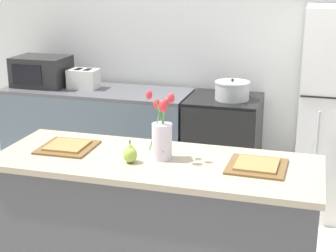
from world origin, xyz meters
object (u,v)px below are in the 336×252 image
object	(u,v)px
microwave	(42,71)
flower_vase	(162,136)
plate_setting_right	(257,166)
toaster	(83,79)
plate_setting_left	(67,147)
pear_figurine	(130,154)
cooking_pot	(232,90)
stove_range	(223,149)

from	to	relation	value
microwave	flower_vase	bearing A→B (deg)	-44.14
plate_setting_right	toaster	xyz separation A→B (m)	(-1.74, 1.58, 0.06)
toaster	microwave	size ratio (longest dim) A/B	0.58
plate_setting_left	microwave	world-z (taller)	microwave
pear_figurine	cooking_pot	world-z (taller)	cooking_pot
cooking_pot	microwave	bearing A→B (deg)	178.84
pear_figurine	stove_range	bearing A→B (deg)	82.65
flower_vase	pear_figurine	distance (m)	0.20
pear_figurine	microwave	distance (m)	2.24
pear_figurine	cooking_pot	size ratio (longest dim) A/B	0.44
stove_range	cooking_pot	bearing A→B (deg)	-28.54
cooking_pot	microwave	distance (m)	1.76
pear_figurine	toaster	xyz separation A→B (m)	(-1.07, 1.70, 0.02)
plate_setting_right	toaster	world-z (taller)	toaster
plate_setting_left	microwave	xyz separation A→B (m)	(-1.04, 1.56, 0.10)
plate_setting_left	toaster	distance (m)	1.71
flower_vase	plate_setting_right	world-z (taller)	flower_vase
cooking_pot	microwave	xyz separation A→B (m)	(-1.76, 0.04, 0.06)
flower_vase	pear_figurine	world-z (taller)	flower_vase
cooking_pot	microwave	world-z (taller)	microwave
stove_range	toaster	distance (m)	1.39
flower_vase	cooking_pot	bearing A→B (deg)	85.00
pear_figurine	cooking_pot	xyz separation A→B (m)	(0.28, 1.64, 0.01)
flower_vase	cooking_pot	xyz separation A→B (m)	(0.14, 1.54, -0.08)
flower_vase	microwave	xyz separation A→B (m)	(-1.63, 1.58, -0.02)
toaster	cooking_pot	xyz separation A→B (m)	(1.35, -0.06, -0.01)
plate_setting_right	cooking_pot	distance (m)	1.58
stove_range	toaster	size ratio (longest dim) A/B	3.21
toaster	plate_setting_right	bearing A→B (deg)	-42.32
stove_range	plate_setting_right	bearing A→B (deg)	-73.90
flower_vase	pear_figurine	xyz separation A→B (m)	(-0.15, -0.10, -0.08)
pear_figurine	cooking_pot	bearing A→B (deg)	80.20
flower_vase	toaster	world-z (taller)	flower_vase
plate_setting_right	cooking_pot	bearing A→B (deg)	104.12
pear_figurine	microwave	size ratio (longest dim) A/B	0.27
cooking_pot	stove_range	bearing A→B (deg)	151.46
plate_setting_left	flower_vase	bearing A→B (deg)	-1.40
stove_range	microwave	distance (m)	1.79
plate_setting_left	toaster	world-z (taller)	toaster
flower_vase	microwave	size ratio (longest dim) A/B	0.81
plate_setting_left	cooking_pot	bearing A→B (deg)	64.81
stove_range	plate_setting_left	xyz separation A→B (m)	(-0.65, -1.56, 0.48)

